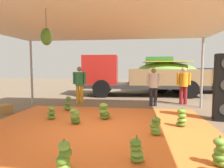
{
  "coord_description": "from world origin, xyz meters",
  "views": [
    {
      "loc": [
        1.11,
        -5.22,
        1.7
      ],
      "look_at": [
        0.23,
        1.55,
        1.11
      ],
      "focal_mm": 31.09,
      "sensor_mm": 36.0,
      "label": 1
    }
  ],
  "objects_px": {
    "cargo_truck_main": "(141,75)",
    "crate_1": "(4,109)",
    "banana_bunch_12": "(104,112)",
    "banana_bunch_10": "(68,104)",
    "worker_1": "(80,82)",
    "banana_bunch_4": "(75,116)",
    "worker_0": "(154,84)",
    "cargo_truck_far": "(186,75)",
    "speaker_stack": "(224,88)",
    "banana_bunch_6": "(182,118)",
    "worker_2": "(184,83)",
    "banana_bunch_9": "(156,126)",
    "banana_bunch_8": "(52,113)",
    "banana_bunch_7": "(220,153)",
    "banana_bunch_2": "(136,151)",
    "banana_bunch_0": "(64,157)"
  },
  "relations": [
    {
      "from": "cargo_truck_main",
      "to": "crate_1",
      "type": "distance_m",
      "value": 7.51
    },
    {
      "from": "cargo_truck_main",
      "to": "banana_bunch_12",
      "type": "bearing_deg",
      "value": -102.44
    },
    {
      "from": "banana_bunch_10",
      "to": "worker_1",
      "type": "distance_m",
      "value": 1.73
    },
    {
      "from": "banana_bunch_4",
      "to": "worker_0",
      "type": "bearing_deg",
      "value": 50.7
    },
    {
      "from": "cargo_truck_far",
      "to": "worker_0",
      "type": "relative_size",
      "value": 3.76
    },
    {
      "from": "worker_0",
      "to": "crate_1",
      "type": "relative_size",
      "value": 3.64
    },
    {
      "from": "banana_bunch_4",
      "to": "speaker_stack",
      "type": "relative_size",
      "value": 0.24
    },
    {
      "from": "banana_bunch_6",
      "to": "worker_2",
      "type": "distance_m",
      "value": 3.72
    },
    {
      "from": "crate_1",
      "to": "banana_bunch_9",
      "type": "bearing_deg",
      "value": -16.61
    },
    {
      "from": "banana_bunch_8",
      "to": "worker_2",
      "type": "xyz_separation_m",
      "value": [
        4.88,
        3.25,
        0.8
      ]
    },
    {
      "from": "banana_bunch_10",
      "to": "banana_bunch_7",
      "type": "bearing_deg",
      "value": -43.01
    },
    {
      "from": "banana_bunch_12",
      "to": "banana_bunch_9",
      "type": "bearing_deg",
      "value": -39.91
    },
    {
      "from": "banana_bunch_6",
      "to": "worker_0",
      "type": "bearing_deg",
      "value": 100.49
    },
    {
      "from": "banana_bunch_8",
      "to": "cargo_truck_far",
      "type": "xyz_separation_m",
      "value": [
        6.13,
        8.1,
        0.98
      ]
    },
    {
      "from": "banana_bunch_7",
      "to": "worker_1",
      "type": "relative_size",
      "value": 0.31
    },
    {
      "from": "banana_bunch_6",
      "to": "banana_bunch_9",
      "type": "distance_m",
      "value": 1.1
    },
    {
      "from": "cargo_truck_main",
      "to": "crate_1",
      "type": "bearing_deg",
      "value": -133.01
    },
    {
      "from": "banana_bunch_9",
      "to": "banana_bunch_12",
      "type": "height_order",
      "value": "banana_bunch_12"
    },
    {
      "from": "banana_bunch_8",
      "to": "banana_bunch_10",
      "type": "xyz_separation_m",
      "value": [
        0.06,
        1.33,
        0.06
      ]
    },
    {
      "from": "cargo_truck_far",
      "to": "crate_1",
      "type": "xyz_separation_m",
      "value": [
        -8.23,
        -7.57,
        -1.01
      ]
    },
    {
      "from": "worker_1",
      "to": "crate_1",
      "type": "xyz_separation_m",
      "value": [
        -2.17,
        -2.36,
        -0.85
      ]
    },
    {
      "from": "banana_bunch_2",
      "to": "speaker_stack",
      "type": "bearing_deg",
      "value": 48.94
    },
    {
      "from": "banana_bunch_2",
      "to": "crate_1",
      "type": "xyz_separation_m",
      "value": [
        -4.86,
        3.08,
        -0.04
      ]
    },
    {
      "from": "banana_bunch_7",
      "to": "banana_bunch_8",
      "type": "relative_size",
      "value": 1.16
    },
    {
      "from": "banana_bunch_9",
      "to": "worker_1",
      "type": "distance_m",
      "value": 5.13
    },
    {
      "from": "banana_bunch_4",
      "to": "crate_1",
      "type": "bearing_deg",
      "value": 162.52
    },
    {
      "from": "banana_bunch_10",
      "to": "crate_1",
      "type": "bearing_deg",
      "value": -159.55
    },
    {
      "from": "banana_bunch_6",
      "to": "speaker_stack",
      "type": "distance_m",
      "value": 1.87
    },
    {
      "from": "banana_bunch_2",
      "to": "worker_0",
      "type": "relative_size",
      "value": 0.29
    },
    {
      "from": "banana_bunch_7",
      "to": "banana_bunch_2",
      "type": "bearing_deg",
      "value": -178.48
    },
    {
      "from": "banana_bunch_0",
      "to": "banana_bunch_7",
      "type": "height_order",
      "value": "banana_bunch_0"
    },
    {
      "from": "cargo_truck_main",
      "to": "worker_1",
      "type": "xyz_separation_m",
      "value": [
        -2.89,
        -3.07,
        -0.25
      ]
    },
    {
      "from": "cargo_truck_main",
      "to": "worker_2",
      "type": "relative_size",
      "value": 4.26
    },
    {
      "from": "banana_bunch_6",
      "to": "cargo_truck_main",
      "type": "xyz_separation_m",
      "value": [
        -1.07,
        6.26,
        1.01
      ]
    },
    {
      "from": "banana_bunch_8",
      "to": "banana_bunch_12",
      "type": "xyz_separation_m",
      "value": [
        1.71,
        0.22,
        0.06
      ]
    },
    {
      "from": "cargo_truck_main",
      "to": "worker_1",
      "type": "bearing_deg",
      "value": -133.3
    },
    {
      "from": "banana_bunch_9",
      "to": "banana_bunch_10",
      "type": "distance_m",
      "value": 3.98
    },
    {
      "from": "banana_bunch_8",
      "to": "banana_bunch_10",
      "type": "bearing_deg",
      "value": 87.25
    },
    {
      "from": "banana_bunch_7",
      "to": "worker_0",
      "type": "bearing_deg",
      "value": 97.73
    },
    {
      "from": "banana_bunch_4",
      "to": "banana_bunch_7",
      "type": "height_order",
      "value": "banana_bunch_7"
    },
    {
      "from": "banana_bunch_8",
      "to": "speaker_stack",
      "type": "relative_size",
      "value": 0.22
    },
    {
      "from": "banana_bunch_4",
      "to": "cargo_truck_far",
      "type": "distance_m",
      "value": 10.02
    },
    {
      "from": "speaker_stack",
      "to": "banana_bunch_12",
      "type": "bearing_deg",
      "value": -174.82
    },
    {
      "from": "banana_bunch_6",
      "to": "worker_0",
      "type": "relative_size",
      "value": 0.34
    },
    {
      "from": "banana_bunch_12",
      "to": "worker_0",
      "type": "height_order",
      "value": "worker_0"
    },
    {
      "from": "banana_bunch_2",
      "to": "speaker_stack",
      "type": "relative_size",
      "value": 0.23
    },
    {
      "from": "banana_bunch_7",
      "to": "crate_1",
      "type": "distance_m",
      "value": 6.99
    },
    {
      "from": "banana_bunch_0",
      "to": "banana_bunch_4",
      "type": "xyz_separation_m",
      "value": [
        -0.67,
        2.6,
        -0.01
      ]
    },
    {
      "from": "banana_bunch_2",
      "to": "cargo_truck_main",
      "type": "xyz_separation_m",
      "value": [
        0.2,
        8.52,
        1.05
      ]
    },
    {
      "from": "banana_bunch_6",
      "to": "banana_bunch_9",
      "type": "bearing_deg",
      "value": -136.06
    }
  ]
}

